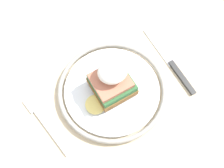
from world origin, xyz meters
The scene contains 6 objects.
ground_plane centered at (0.00, 0.00, 0.00)m, with size 6.00×6.00×0.00m, color #B2ADA3.
dining_table centered at (0.00, 0.00, 0.63)m, with size 0.84×0.77×0.77m.
plate centered at (0.02, 0.00, 0.78)m, with size 0.24×0.24×0.02m.
sandwich centered at (0.02, 0.00, 0.82)m, with size 0.11×0.08×0.08m.
fork centered at (-0.14, 0.01, 0.78)m, with size 0.04×0.16×0.00m.
knife centered at (0.17, -0.02, 0.78)m, with size 0.02×0.20×0.01m.
Camera 1 is at (-0.08, -0.16, 1.22)m, focal length 35.00 mm.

